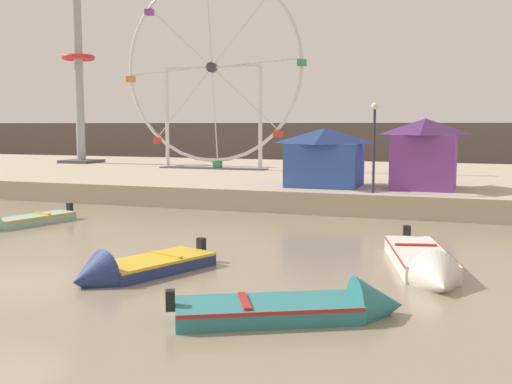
{
  "coord_description": "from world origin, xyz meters",
  "views": [
    {
      "loc": [
        11.36,
        -12.64,
        4.21
      ],
      "look_at": [
        3.8,
        8.77,
        1.69
      ],
      "focal_mm": 42.77,
      "sensor_mm": 36.0,
      "label": 1
    }
  ],
  "objects_px": {
    "motorboat_white_red_stripe": "(426,265)",
    "motorboat_teal_painted": "(315,308)",
    "promenade_lamp_near": "(374,135)",
    "motorboat_seafoam": "(16,222)",
    "ferris_wheel_white_frame": "(212,70)",
    "carnival_booth_purple_stall": "(425,152)",
    "drop_tower_steel_tower": "(79,83)",
    "carnival_booth_blue_tent": "(325,156)",
    "motorboat_navy_blue": "(128,270)"
  },
  "relations": [
    {
      "from": "motorboat_white_red_stripe",
      "to": "motorboat_teal_painted",
      "type": "xyz_separation_m",
      "value": [
        -2.01,
        -4.8,
        -0.04
      ]
    },
    {
      "from": "promenade_lamp_near",
      "to": "motorboat_teal_painted",
      "type": "bearing_deg",
      "value": -85.83
    },
    {
      "from": "motorboat_white_red_stripe",
      "to": "motorboat_seafoam",
      "type": "bearing_deg",
      "value": -113.68
    },
    {
      "from": "ferris_wheel_white_frame",
      "to": "carnival_booth_purple_stall",
      "type": "distance_m",
      "value": 18.48
    },
    {
      "from": "motorboat_seafoam",
      "to": "promenade_lamp_near",
      "type": "relative_size",
      "value": 1.15
    },
    {
      "from": "motorboat_white_red_stripe",
      "to": "motorboat_teal_painted",
      "type": "distance_m",
      "value": 5.2
    },
    {
      "from": "ferris_wheel_white_frame",
      "to": "drop_tower_steel_tower",
      "type": "xyz_separation_m",
      "value": [
        -13.12,
        2.79,
        -0.4
      ]
    },
    {
      "from": "drop_tower_steel_tower",
      "to": "carnival_booth_purple_stall",
      "type": "distance_m",
      "value": 31.14
    },
    {
      "from": "carnival_booth_blue_tent",
      "to": "promenade_lamp_near",
      "type": "height_order",
      "value": "promenade_lamp_near"
    },
    {
      "from": "motorboat_teal_painted",
      "to": "ferris_wheel_white_frame",
      "type": "bearing_deg",
      "value": 90.5
    },
    {
      "from": "carnival_booth_purple_stall",
      "to": "promenade_lamp_near",
      "type": "height_order",
      "value": "promenade_lamp_near"
    },
    {
      "from": "ferris_wheel_white_frame",
      "to": "motorboat_seafoam",
      "type": "bearing_deg",
      "value": -90.65
    },
    {
      "from": "motorboat_seafoam",
      "to": "drop_tower_steel_tower",
      "type": "height_order",
      "value": "drop_tower_steel_tower"
    },
    {
      "from": "motorboat_seafoam",
      "to": "carnival_booth_blue_tent",
      "type": "distance_m",
      "value": 15.13
    },
    {
      "from": "ferris_wheel_white_frame",
      "to": "carnival_booth_purple_stall",
      "type": "relative_size",
      "value": 3.51
    },
    {
      "from": "motorboat_white_red_stripe",
      "to": "ferris_wheel_white_frame",
      "type": "bearing_deg",
      "value": -158.46
    },
    {
      "from": "ferris_wheel_white_frame",
      "to": "motorboat_teal_painted",
      "type": "bearing_deg",
      "value": -62.37
    },
    {
      "from": "drop_tower_steel_tower",
      "to": "promenade_lamp_near",
      "type": "distance_m",
      "value": 30.37
    },
    {
      "from": "motorboat_navy_blue",
      "to": "drop_tower_steel_tower",
      "type": "distance_m",
      "value": 36.73
    },
    {
      "from": "motorboat_white_red_stripe",
      "to": "promenade_lamp_near",
      "type": "distance_m",
      "value": 11.91
    },
    {
      "from": "motorboat_teal_painted",
      "to": "promenade_lamp_near",
      "type": "bearing_deg",
      "value": 67.03
    },
    {
      "from": "motorboat_teal_painted",
      "to": "carnival_booth_purple_stall",
      "type": "relative_size",
      "value": 1.3
    },
    {
      "from": "carnival_booth_blue_tent",
      "to": "carnival_booth_purple_stall",
      "type": "height_order",
      "value": "carnival_booth_purple_stall"
    },
    {
      "from": "drop_tower_steel_tower",
      "to": "carnival_booth_purple_stall",
      "type": "relative_size",
      "value": 3.57
    },
    {
      "from": "drop_tower_steel_tower",
      "to": "carnival_booth_blue_tent",
      "type": "relative_size",
      "value": 3.49
    },
    {
      "from": "motorboat_teal_painted",
      "to": "carnival_booth_blue_tent",
      "type": "distance_m",
      "value": 18.62
    },
    {
      "from": "motorboat_white_red_stripe",
      "to": "carnival_booth_blue_tent",
      "type": "relative_size",
      "value": 1.49
    },
    {
      "from": "carnival_booth_purple_stall",
      "to": "promenade_lamp_near",
      "type": "relative_size",
      "value": 0.95
    },
    {
      "from": "motorboat_navy_blue",
      "to": "ferris_wheel_white_frame",
      "type": "distance_m",
      "value": 28.34
    },
    {
      "from": "carnival_booth_purple_stall",
      "to": "motorboat_seafoam",
      "type": "bearing_deg",
      "value": -144.05
    },
    {
      "from": "motorboat_white_red_stripe",
      "to": "carnival_booth_purple_stall",
      "type": "distance_m",
      "value": 14.05
    },
    {
      "from": "motorboat_navy_blue",
      "to": "motorboat_seafoam",
      "type": "bearing_deg",
      "value": -101.36
    },
    {
      "from": "motorboat_navy_blue",
      "to": "motorboat_white_red_stripe",
      "type": "bearing_deg",
      "value": 133.94
    },
    {
      "from": "drop_tower_steel_tower",
      "to": "promenade_lamp_near",
      "type": "height_order",
      "value": "drop_tower_steel_tower"
    },
    {
      "from": "drop_tower_steel_tower",
      "to": "promenade_lamp_near",
      "type": "relative_size",
      "value": 3.39
    },
    {
      "from": "motorboat_teal_painted",
      "to": "motorboat_white_red_stripe",
      "type": "bearing_deg",
      "value": 40.09
    },
    {
      "from": "motorboat_white_red_stripe",
      "to": "carnival_booth_purple_stall",
      "type": "height_order",
      "value": "carnival_booth_purple_stall"
    },
    {
      "from": "drop_tower_steel_tower",
      "to": "promenade_lamp_near",
      "type": "bearing_deg",
      "value": -28.91
    },
    {
      "from": "motorboat_white_red_stripe",
      "to": "motorboat_navy_blue",
      "type": "distance_m",
      "value": 8.35
    },
    {
      "from": "motorboat_white_red_stripe",
      "to": "motorboat_navy_blue",
      "type": "bearing_deg",
      "value": -82.39
    },
    {
      "from": "motorboat_teal_painted",
      "to": "ferris_wheel_white_frame",
      "type": "xyz_separation_m",
      "value": [
        -14.4,
        27.51,
        7.81
      ]
    },
    {
      "from": "motorboat_seafoam",
      "to": "carnival_booth_purple_stall",
      "type": "bearing_deg",
      "value": 140.04
    },
    {
      "from": "motorboat_white_red_stripe",
      "to": "ferris_wheel_white_frame",
      "type": "height_order",
      "value": "ferris_wheel_white_frame"
    },
    {
      "from": "motorboat_seafoam",
      "to": "carnival_booth_purple_stall",
      "type": "height_order",
      "value": "carnival_booth_purple_stall"
    },
    {
      "from": "motorboat_seafoam",
      "to": "ferris_wheel_white_frame",
      "type": "height_order",
      "value": "ferris_wheel_white_frame"
    },
    {
      "from": "carnival_booth_blue_tent",
      "to": "carnival_booth_purple_stall",
      "type": "bearing_deg",
      "value": 4.8
    },
    {
      "from": "ferris_wheel_white_frame",
      "to": "drop_tower_steel_tower",
      "type": "bearing_deg",
      "value": 167.99
    },
    {
      "from": "motorboat_navy_blue",
      "to": "promenade_lamp_near",
      "type": "bearing_deg",
      "value": -176.04
    },
    {
      "from": "ferris_wheel_white_frame",
      "to": "carnival_booth_blue_tent",
      "type": "distance_m",
      "value": 15.09
    },
    {
      "from": "motorboat_navy_blue",
      "to": "motorboat_teal_painted",
      "type": "relative_size",
      "value": 0.9
    }
  ]
}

